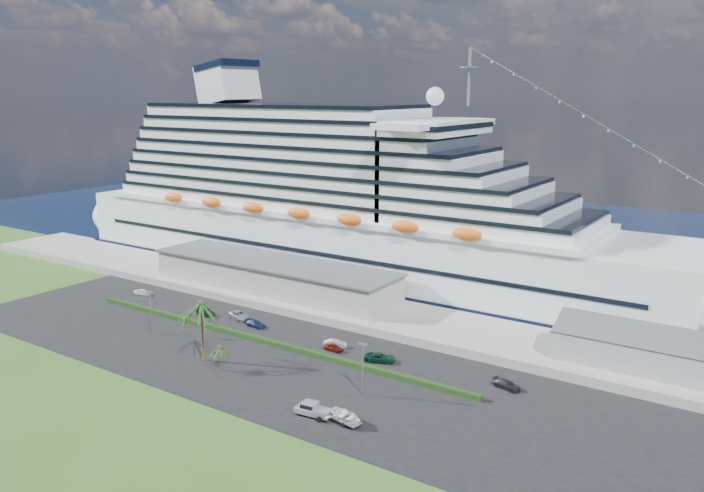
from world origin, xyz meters
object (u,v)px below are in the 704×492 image
Objects in this scene: cruise_ship at (347,209)px; boat_trailer at (345,416)px; parked_car_3 at (256,324)px; pickup_truck at (313,409)px.

boat_trailer is (44.63, -65.27, -15.35)m from cruise_ship.
cruise_ship is 42.34× the size of parked_car_3.
parked_car_3 is (7.48, -42.25, -15.92)m from cruise_ship.
parked_car_3 is 0.78× the size of pickup_truck.
pickup_truck is at bearing -172.40° from boat_trailer.
cruise_ship is at bearing 16.58° from parked_car_3.
pickup_truck is 5.05m from boat_trailer.
pickup_truck is (32.14, -23.68, 0.43)m from parked_car_3.
cruise_ship reaches higher than pickup_truck.
parked_car_3 is 39.93m from pickup_truck.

